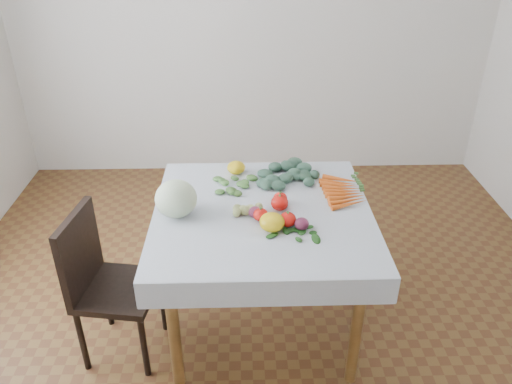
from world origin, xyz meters
TOP-DOWN VIEW (x-y plane):
  - ground at (0.00, 0.00)m, footprint 4.00×4.00m
  - back_wall at (0.00, 2.00)m, footprint 4.00×0.04m
  - table at (0.00, 0.00)m, footprint 1.00×1.00m
  - tablecloth at (0.00, 0.00)m, footprint 1.12×1.12m
  - chair at (-0.82, -0.18)m, footprint 0.44×0.44m
  - cabbage at (-0.44, -0.03)m, footprint 0.24×0.24m
  - tomato_a at (0.09, 0.01)m, footprint 0.10×0.10m
  - tomato_b at (0.10, 0.07)m, footprint 0.10×0.10m
  - tomato_c at (-0.01, -0.09)m, footprint 0.10×0.10m
  - tomato_d at (0.12, -0.14)m, footprint 0.11×0.11m
  - heirloom_back at (-0.14, 0.42)m, footprint 0.11×0.11m
  - heirloom_front at (0.04, -0.18)m, footprint 0.15×0.15m
  - onion_a at (-0.04, -0.06)m, footprint 0.07×0.07m
  - onion_b at (0.18, -0.18)m, footprint 0.09×0.09m
  - tomatillo_cluster at (-0.07, -0.03)m, footprint 0.12×0.12m
  - carrot_bunch at (0.45, 0.16)m, footprint 0.22×0.37m
  - kale_bunch at (0.14, 0.36)m, footprint 0.36×0.33m
  - basil_bunch at (0.14, -0.18)m, footprint 0.25×0.17m
  - dill_bunch at (-0.13, 0.25)m, footprint 0.20×0.20m

SIDE VIEW (x-z plane):
  - ground at x=0.00m, z-range 0.00..0.00m
  - chair at x=-0.82m, z-range 0.06..0.91m
  - table at x=0.00m, z-range 0.28..1.03m
  - tablecloth at x=0.00m, z-range 0.75..0.76m
  - basil_bunch at x=0.14m, z-range 0.76..0.77m
  - dill_bunch at x=-0.13m, z-range 0.76..0.78m
  - carrot_bunch at x=0.45m, z-range 0.76..0.79m
  - tomatillo_cluster at x=-0.07m, z-range 0.76..0.80m
  - kale_bunch at x=0.14m, z-range 0.76..0.80m
  - onion_a at x=-0.04m, z-range 0.76..0.82m
  - onion_b at x=0.18m, z-range 0.76..0.82m
  - tomato_b at x=0.10m, z-range 0.76..0.82m
  - tomato_c at x=-0.01m, z-range 0.76..0.82m
  - tomato_d at x=0.12m, z-range 0.76..0.83m
  - heirloom_back at x=-0.14m, z-range 0.76..0.83m
  - tomato_a at x=0.09m, z-range 0.76..0.84m
  - heirloom_front at x=0.04m, z-range 0.76..0.84m
  - cabbage at x=-0.44m, z-range 0.76..0.95m
  - back_wall at x=0.00m, z-range 0.00..2.70m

